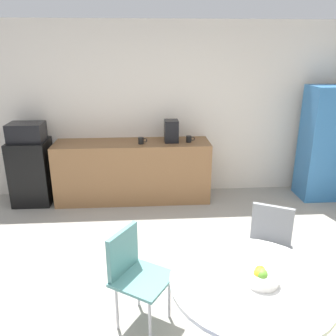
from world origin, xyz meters
The scene contains 13 objects.
ground_plane centered at (0.00, 0.00, 0.00)m, with size 6.00×6.00×0.00m, color #9E998E.
wall_back centered at (0.00, 3.00, 1.30)m, with size 6.00×0.10×2.60m, color silver.
counter_block centered at (-0.32, 2.65, 0.45)m, with size 2.28×0.60×0.90m, color brown.
mini_fridge centered at (-1.80, 2.65, 0.47)m, with size 0.54×0.54×0.95m, color black.
microwave centered at (-1.80, 2.65, 1.08)m, with size 0.48×0.38×0.26m, color black.
locker_cabinet centered at (2.55, 2.55, 0.85)m, with size 0.60×0.50×1.70m, color #3372B2.
round_table centered at (0.56, -0.40, 0.61)m, with size 1.09×1.09×0.75m.
chair_gray centered at (1.01, 0.46, 0.52)m, with size 0.57×0.57×0.83m.
chair_teal centered at (-0.25, 0.12, 0.52)m, with size 0.58×0.58×0.83m.
fruit_bowl centered at (0.62, -0.43, 0.79)m, with size 0.22×0.22×0.11m.
mug_white centered at (0.52, 2.60, 0.95)m, with size 0.13×0.08×0.09m.
mug_green centered at (-0.18, 2.55, 0.95)m, with size 0.13×0.08×0.09m.
coffee_maker centered at (0.26, 2.65, 1.06)m, with size 0.20×0.24×0.32m, color black.
Camera 1 is at (-0.13, -2.29, 2.21)m, focal length 37.00 mm.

